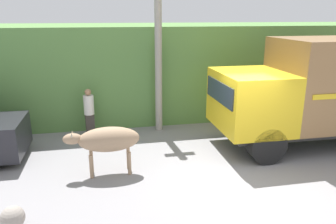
{
  "coord_description": "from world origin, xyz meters",
  "views": [
    {
      "loc": [
        -3.27,
        -7.27,
        3.96
      ],
      "look_at": [
        -1.6,
        0.98,
        1.45
      ],
      "focal_mm": 35.0,
      "sensor_mm": 36.0,
      "label": 1
    }
  ],
  "objects_px": {
    "cargo_truck": "(326,89)",
    "brown_cow": "(107,140)",
    "pedestrian_on_hill": "(89,110)",
    "roadside_rock": "(13,218)",
    "utility_pole": "(158,45)"
  },
  "relations": [
    {
      "from": "utility_pole",
      "to": "roadside_rock",
      "type": "distance_m",
      "value": 6.83
    },
    {
      "from": "brown_cow",
      "to": "utility_pole",
      "type": "relative_size",
      "value": 0.33
    },
    {
      "from": "pedestrian_on_hill",
      "to": "utility_pole",
      "type": "relative_size",
      "value": 0.28
    },
    {
      "from": "cargo_truck",
      "to": "roadside_rock",
      "type": "relative_size",
      "value": 14.0
    },
    {
      "from": "utility_pole",
      "to": "pedestrian_on_hill",
      "type": "bearing_deg",
      "value": -177.09
    },
    {
      "from": "cargo_truck",
      "to": "brown_cow",
      "type": "bearing_deg",
      "value": -171.98
    },
    {
      "from": "pedestrian_on_hill",
      "to": "roadside_rock",
      "type": "height_order",
      "value": "pedestrian_on_hill"
    },
    {
      "from": "brown_cow",
      "to": "roadside_rock",
      "type": "bearing_deg",
      "value": -138.99
    },
    {
      "from": "brown_cow",
      "to": "utility_pole",
      "type": "xyz_separation_m",
      "value": [
        1.86,
        3.08,
        2.06
      ]
    },
    {
      "from": "brown_cow",
      "to": "pedestrian_on_hill",
      "type": "xyz_separation_m",
      "value": [
        -0.53,
        2.96,
        -0.04
      ]
    },
    {
      "from": "roadside_rock",
      "to": "pedestrian_on_hill",
      "type": "bearing_deg",
      "value": 74.76
    },
    {
      "from": "utility_pole",
      "to": "roadside_rock",
      "type": "bearing_deg",
      "value": -126.53
    },
    {
      "from": "cargo_truck",
      "to": "utility_pole",
      "type": "distance_m",
      "value": 5.45
    },
    {
      "from": "cargo_truck",
      "to": "brown_cow",
      "type": "distance_m",
      "value": 6.75
    },
    {
      "from": "pedestrian_on_hill",
      "to": "utility_pole",
      "type": "distance_m",
      "value": 3.18
    }
  ]
}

